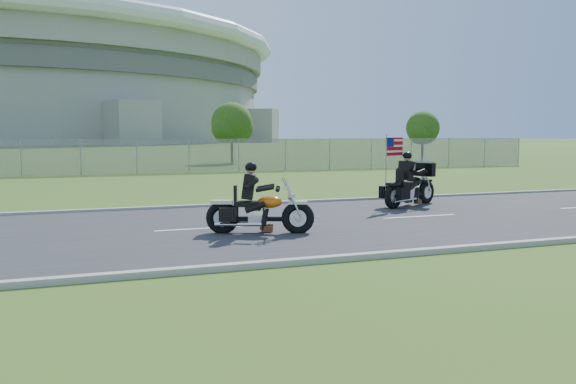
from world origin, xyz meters
name	(u,v)px	position (x,y,z in m)	size (l,w,h in m)	color
ground	(281,226)	(0.00, 0.00, 0.00)	(420.00, 420.00, 0.00)	#2E4B17
road	(281,225)	(0.00, 0.00, 0.02)	(120.00, 8.00, 0.04)	#28282B
curb_north	(241,205)	(0.00, 4.05, 0.05)	(120.00, 0.18, 0.12)	#9E9B93
curb_south	(352,257)	(0.00, -4.05, 0.05)	(120.00, 0.18, 0.12)	#9E9B93
fence	(81,157)	(-5.00, 20.00, 1.00)	(60.00, 0.03, 2.00)	gray
stadium	(34,89)	(-20.00, 170.00, 15.58)	(140.40, 140.40, 29.20)	#A3A099
tree_fence_near	(232,125)	(6.04, 30.04, 2.97)	(3.52, 3.28, 4.75)	#382316
tree_fence_far	(423,130)	(22.04, 28.03, 2.64)	(3.08, 2.87, 4.20)	#382316
motorcycle_lead	(258,212)	(-0.88, -0.99, 0.53)	(2.39, 1.14, 1.66)	black
motorcycle_follow	(410,188)	(4.99, 2.13, 0.59)	(2.43, 1.39, 2.17)	black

